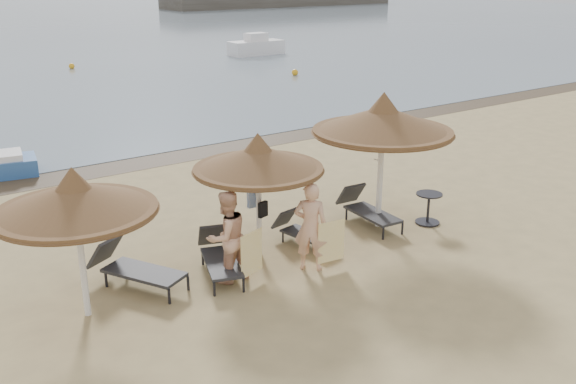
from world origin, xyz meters
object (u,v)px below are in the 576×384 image
lounger_near_left (219,254)px  palapa_center (258,159)px  person_right (311,220)px  person_left (227,230)px  palapa_right (383,121)px  lounger_far_right (366,208)px  palapa_left (75,199)px  lounger_near_right (301,230)px  side_table (428,209)px  lounger_far_left (132,266)px

lounger_near_left → palapa_center: bearing=28.6°
person_right → person_left: bearing=26.9°
palapa_right → lounger_far_right: (-0.11, 0.32, -2.23)m
palapa_left → palapa_right: size_ratio=0.85×
lounger_far_right → person_right: size_ratio=0.89×
lounger_near_left → lounger_near_right: bearing=23.7°
palapa_left → side_table: bearing=-3.3°
palapa_center → lounger_far_left: size_ratio=1.33×
palapa_right → lounger_far_left: (-6.07, 0.52, -2.21)m
person_right → side_table: bearing=-130.2°
palapa_left → lounger_far_left: 2.24m
lounger_near_left → lounger_far_right: bearing=22.8°
palapa_center → person_right: size_ratio=1.26×
lounger_far_right → person_right: bearing=-150.7°
palapa_right → side_table: size_ratio=4.29×
lounger_far_left → side_table: (7.19, -1.09, -0.04)m
palapa_center → palapa_right: 3.31m
palapa_left → person_right: (4.43, -0.83, -1.14)m
lounger_near_right → person_left: person_left is taller
palapa_center → palapa_left: bearing=-175.1°
lounger_far_left → lounger_near_left: size_ratio=1.05×
palapa_center → lounger_far_right: size_ratio=1.42×
palapa_right → palapa_left: bearing=-179.2°
lounger_far_left → side_table: size_ratio=2.71×
palapa_left → palapa_right: (7.20, 0.10, 0.38)m
palapa_left → lounger_far_right: size_ratio=1.45×
palapa_right → side_table: palapa_right is taller
side_table → person_right: 3.97m
lounger_far_left → lounger_near_right: (3.91, -0.28, -0.09)m
palapa_center → side_table: 4.83m
lounger_far_left → person_right: person_right is taller
lounger_near_left → person_left: bearing=-78.0°
lounger_far_left → person_right: (3.30, -1.44, 0.69)m
lounger_near_left → person_left: (-0.06, -0.45, 0.72)m
palapa_right → side_table: 2.58m
palapa_center → side_table: size_ratio=3.60×
lounger_near_right → person_left: bearing=-174.9°
lounger_near_left → person_right: size_ratio=0.91×
palapa_left → palapa_center: palapa_left is taller
palapa_left → person_left: size_ratio=1.29×
lounger_near_right → lounger_far_left: bearing=165.8°
lounger_near_right → lounger_far_right: bearing=-7.6°
lounger_far_left → person_left: bearing=-57.0°
lounger_near_left → lounger_far_left: bearing=-175.7°
palapa_left → lounger_far_left: size_ratio=1.35×
lounger_near_left → person_left: size_ratio=0.91×
palapa_right → lounger_far_left: palapa_right is taller
palapa_right → person_left: bearing=-175.0°
palapa_left → person_left: bearing=-6.0°
palapa_left → lounger_far_left: (1.13, 0.61, -1.83)m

